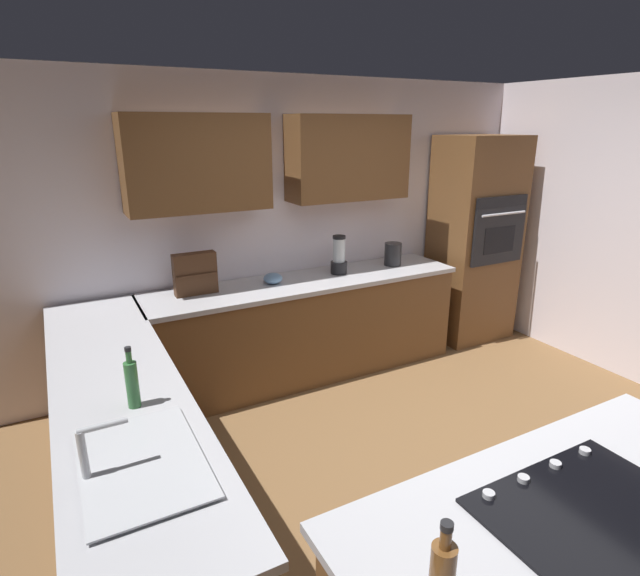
{
  "coord_description": "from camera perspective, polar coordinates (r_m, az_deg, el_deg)",
  "views": [
    {
      "loc": [
        2.0,
        2.06,
        2.2
      ],
      "look_at": [
        0.29,
        -1.13,
        1.02
      ],
      "focal_mm": 28.44,
      "sensor_mm": 36.0,
      "label": 1
    }
  ],
  "objects": [
    {
      "name": "island_top",
      "position": [
        2.17,
        28.37,
        -21.96
      ],
      "size": [
        1.84,
        0.91,
        0.04
      ],
      "primitive_type": "cube",
      "color": "#B2B2B7",
      "rests_on": "island_base"
    },
    {
      "name": "spice_rack",
      "position": [
        4.13,
        -13.87,
        1.56
      ],
      "size": [
        0.34,
        0.11,
        0.34
      ],
      "color": "#472B19",
      "rests_on": "countertop_back"
    },
    {
      "name": "lower_cabinets_back",
      "position": [
        4.58,
        -1.45,
        -4.71
      ],
      "size": [
        2.8,
        0.6,
        0.86
      ],
      "primitive_type": "cube",
      "color": "brown",
      "rests_on": "ground"
    },
    {
      "name": "kettle",
      "position": [
        4.92,
        8.2,
        3.8
      ],
      "size": [
        0.16,
        0.16,
        0.22
      ],
      "primitive_type": "cylinder",
      "color": "#262628",
      "rests_on": "countertop_back"
    },
    {
      "name": "ground_plane",
      "position": [
        3.62,
        13.41,
        -20.04
      ],
      "size": [
        14.0,
        14.0,
        0.0
      ],
      "primitive_type": "plane",
      "color": "brown"
    },
    {
      "name": "countertop_back",
      "position": [
        4.43,
        -1.49,
        0.67
      ],
      "size": [
        2.84,
        0.64,
        0.04
      ],
      "primitive_type": "cube",
      "color": "#B2B2B7",
      "rests_on": "lower_cabinets_back"
    },
    {
      "name": "wall_back",
      "position": [
        4.59,
        -3.07,
        8.69
      ],
      "size": [
        6.0,
        0.44,
        2.6
      ],
      "color": "silver",
      "rests_on": "ground"
    },
    {
      "name": "mixing_bowl",
      "position": [
        4.33,
        -5.32,
        1.09
      ],
      "size": [
        0.16,
        0.16,
        0.09
      ],
      "primitive_type": "ellipsoid",
      "color": "#668CB2",
      "rests_on": "countertop_back"
    },
    {
      "name": "lower_cabinets_side",
      "position": [
        3.16,
        -20.94,
        -17.46
      ],
      "size": [
        0.6,
        2.9,
        0.86
      ],
      "primitive_type": "cube",
      "color": "brown",
      "rests_on": "ground"
    },
    {
      "name": "sink_unit",
      "position": [
        2.25,
        -19.66,
        -17.99
      ],
      "size": [
        0.46,
        0.7,
        0.23
      ],
      "color": "#515456",
      "rests_on": "countertop_side"
    },
    {
      "name": "cooktop",
      "position": [
        2.16,
        28.35,
        -21.33
      ],
      "size": [
        0.76,
        0.56,
        0.03
      ],
      "color": "black",
      "rests_on": "island_top"
    },
    {
      "name": "wall_oven",
      "position": [
        5.51,
        16.99,
        5.18
      ],
      "size": [
        0.8,
        0.66,
        2.1
      ],
      "color": "brown",
      "rests_on": "ground"
    },
    {
      "name": "blender",
      "position": [
        4.58,
        2.14,
        3.47
      ],
      "size": [
        0.15,
        0.15,
        0.35
      ],
      "color": "black",
      "rests_on": "countertop_back"
    },
    {
      "name": "dish_soap_bottle",
      "position": [
        2.61,
        -20.39,
        -9.96
      ],
      "size": [
        0.06,
        0.06,
        0.31
      ],
      "color": "#336B38",
      "rests_on": "countertop_side"
    },
    {
      "name": "countertop_side",
      "position": [
        2.93,
        -21.93,
        -10.21
      ],
      "size": [
        0.64,
        2.94,
        0.04
      ],
      "primitive_type": "cube",
      "color": "#B2B2B7",
      "rests_on": "lower_cabinets_side"
    }
  ]
}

